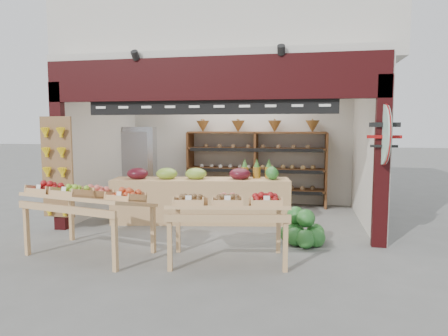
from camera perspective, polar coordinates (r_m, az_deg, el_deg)
ground at (r=7.88m, az=-0.53°, el=-7.79°), size 60.00×60.00×0.00m
shop_structure at (r=9.46m, az=1.54°, el=18.46°), size 6.36×5.12×5.40m
banana_board at (r=7.68m, az=-22.83°, el=-0.17°), size 0.60×0.15×1.80m
gift_sign at (r=6.46m, az=21.90°, el=4.43°), size 0.04×0.93×0.92m
back_shelving at (r=9.51m, az=4.59°, el=1.85°), size 3.29×0.54×2.01m
refrigerator at (r=10.15m, az=-11.80°, el=0.51°), size 0.86×0.86×1.86m
cardboard_stack at (r=8.67m, az=-7.88°, el=-4.96°), size 1.05×0.76×0.65m
mid_counter at (r=7.84m, az=-3.41°, el=-4.38°), size 3.49×1.25×1.08m
display_table_left at (r=6.24m, az=-19.30°, el=-3.81°), size 1.91×1.33×1.09m
display_table_right at (r=5.51m, az=0.55°, el=-5.19°), size 1.74×1.16×1.03m
watermelon_pile at (r=6.58m, az=11.11°, el=-8.75°), size 0.72×0.74×0.56m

